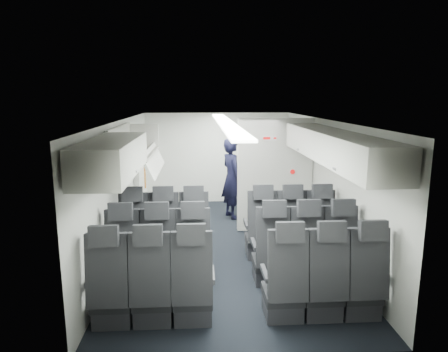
{
  "coord_description": "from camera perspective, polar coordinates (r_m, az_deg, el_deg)",
  "views": [
    {
      "loc": [
        -0.43,
        -6.48,
        2.53
      ],
      "look_at": [
        0.0,
        0.4,
        1.15
      ],
      "focal_mm": 32.0,
      "sensor_mm": 36.0,
      "label": 1
    }
  ],
  "objects": [
    {
      "name": "cabin_shell",
      "position": [
        6.64,
        0.21,
        -0.89
      ],
      "size": [
        3.41,
        6.01,
        2.16
      ],
      "color": "black",
      "rests_on": "ground"
    },
    {
      "name": "flight_attendant",
      "position": [
        8.36,
        1.11,
        -0.31
      ],
      "size": [
        0.6,
        0.72,
        1.69
      ],
      "primitive_type": "imported",
      "rotation": [
        0.0,
        0.0,
        1.95
      ],
      "color": "black",
      "rests_on": "ground"
    },
    {
      "name": "overhead_bin_left_front_open",
      "position": [
        6.36,
        -12.74,
        3.89
      ],
      "size": [
        0.64,
        1.7,
        0.72
      ],
      "color": "#9E9E93",
      "rests_on": "cabin_shell"
    },
    {
      "name": "seat_row_rear",
      "position": [
        4.68,
        2.15,
        -15.71
      ],
      "size": [
        3.33,
        0.56,
        1.24
      ],
      "color": "#27282B",
      "rests_on": "cabin_shell"
    },
    {
      "name": "seat_row_mid",
      "position": [
        5.49,
        1.21,
        -11.46
      ],
      "size": [
        3.33,
        0.56,
        1.24
      ],
      "color": "#27282B",
      "rests_on": "cabin_shell"
    },
    {
      "name": "seat_row_front",
      "position": [
        6.33,
        0.53,
        -8.31
      ],
      "size": [
        3.33,
        0.56,
        1.24
      ],
      "color": "#27282B",
      "rests_on": "cabin_shell"
    },
    {
      "name": "overhead_bin_right_rear",
      "position": [
        4.88,
        18.48,
        2.86
      ],
      "size": [
        0.53,
        1.8,
        0.4
      ],
      "color": "silver",
      "rests_on": "cabin_shell"
    },
    {
      "name": "papers",
      "position": [
        8.28,
        2.45,
        1.2
      ],
      "size": [
        0.18,
        0.07,
        0.13
      ],
      "primitive_type": "cube",
      "rotation": [
        0.0,
        0.0,
        0.29
      ],
      "color": "white",
      "rests_on": "flight_attendant"
    },
    {
      "name": "overhead_bin_right_front",
      "position": [
        6.52,
        12.78,
        5.15
      ],
      "size": [
        0.53,
        1.7,
        0.4
      ],
      "color": "silver",
      "rests_on": "cabin_shell"
    },
    {
      "name": "boarding_door",
      "position": [
        8.27,
        -11.91,
        0.1
      ],
      "size": [
        0.12,
        1.27,
        1.86
      ],
      "color": "silver",
      "rests_on": "cabin_shell"
    },
    {
      "name": "carry_on_bag",
      "position": [
        6.17,
        -13.0,
        4.44
      ],
      "size": [
        0.42,
        0.32,
        0.23
      ],
      "primitive_type": "cube",
      "rotation": [
        0.0,
        0.0,
        0.15
      ],
      "color": "black",
      "rests_on": "overhead_bin_left_front_open"
    },
    {
      "name": "galley_unit",
      "position": [
        9.43,
        4.9,
        1.63
      ],
      "size": [
        0.85,
        0.52,
        1.9
      ],
      "color": "#939399",
      "rests_on": "cabin_shell"
    },
    {
      "name": "overhead_bin_left_rear",
      "position": [
        4.63,
        -15.66,
        2.6
      ],
      "size": [
        0.53,
        1.8,
        0.4
      ],
      "color": "silver",
      "rests_on": "cabin_shell"
    },
    {
      "name": "bulkhead_partition",
      "position": [
        7.55,
        7.25,
        0.13
      ],
      "size": [
        1.4,
        0.15,
        2.13
      ],
      "color": "silver",
      "rests_on": "cabin_shell"
    }
  ]
}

